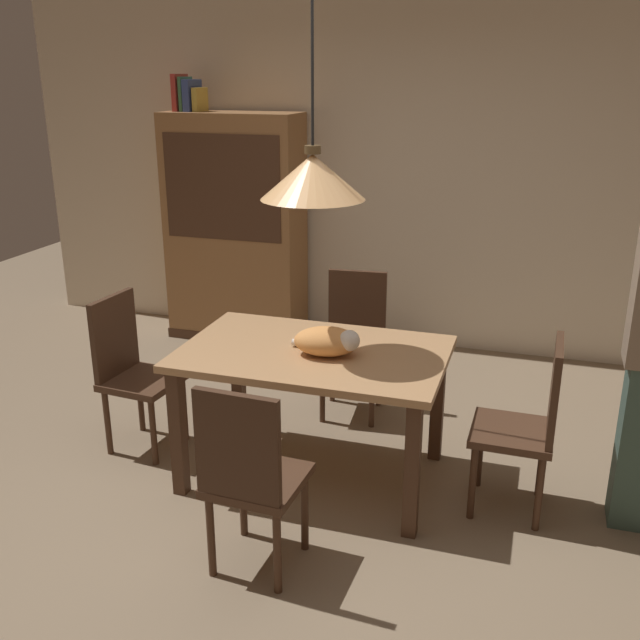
{
  "coord_description": "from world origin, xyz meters",
  "views": [
    {
      "loc": [
        1.14,
        -2.98,
        2.15
      ],
      "look_at": [
        0.02,
        0.57,
        0.85
      ],
      "focal_mm": 40.22,
      "sensor_mm": 36.0,
      "label": 1
    }
  ],
  "objects": [
    {
      "name": "dining_table",
      "position": [
        0.04,
        0.37,
        0.65
      ],
      "size": [
        1.4,
        0.9,
        0.75
      ],
      "color": "tan",
      "rests_on": "ground"
    },
    {
      "name": "ground",
      "position": [
        0.0,
        0.0,
        0.0
      ],
      "size": [
        10.0,
        10.0,
        0.0
      ],
      "primitive_type": "plane",
      "color": "#847056"
    },
    {
      "name": "chair_far_back",
      "position": [
        0.04,
        1.25,
        0.51
      ],
      "size": [
        0.43,
        0.43,
        0.93
      ],
      "color": "#472D1E",
      "rests_on": "ground"
    },
    {
      "name": "chair_near_front",
      "position": [
        0.04,
        -0.51,
        0.51
      ],
      "size": [
        0.42,
        0.42,
        0.93
      ],
      "color": "#472D1E",
      "rests_on": "ground"
    },
    {
      "name": "book_green_slim",
      "position": [
        -1.64,
        2.32,
        1.98
      ],
      "size": [
        0.03,
        0.2,
        0.26
      ],
      "primitive_type": "cube",
      "color": "#427A4C",
      "rests_on": "hutch_bookcase"
    },
    {
      "name": "pendant_lamp",
      "position": [
        0.04,
        0.37,
        1.66
      ],
      "size": [
        0.52,
        0.52,
        1.3
      ],
      "color": "#E0A86B"
    },
    {
      "name": "back_wall",
      "position": [
        0.0,
        2.65,
        1.45
      ],
      "size": [
        6.4,
        0.1,
        2.9
      ],
      "primitive_type": "cube",
      "color": "beige",
      "rests_on": "ground"
    },
    {
      "name": "book_red_tall",
      "position": [
        -1.69,
        2.32,
        1.99
      ],
      "size": [
        0.04,
        0.22,
        0.28
      ],
      "primitive_type": "cube",
      "color": "#B73833",
      "rests_on": "hutch_bookcase"
    },
    {
      "name": "cat_sleeping",
      "position": [
        0.14,
        0.33,
        0.83
      ],
      "size": [
        0.4,
        0.28,
        0.16
      ],
      "color": "#E59951",
      "rests_on": "dining_table"
    },
    {
      "name": "book_blue_wide",
      "position": [
        -1.59,
        2.32,
        1.97
      ],
      "size": [
        0.06,
        0.24,
        0.24
      ],
      "primitive_type": "cube",
      "color": "#384C93",
      "rests_on": "hutch_bookcase"
    },
    {
      "name": "hutch_bookcase",
      "position": [
        -1.26,
        2.32,
        0.89
      ],
      "size": [
        1.12,
        0.45,
        1.85
      ],
      "color": "olive",
      "rests_on": "ground"
    },
    {
      "name": "chair_left_side",
      "position": [
        -1.08,
        0.38,
        0.51
      ],
      "size": [
        0.43,
        0.43,
        0.93
      ],
      "color": "#472D1E",
      "rests_on": "ground"
    },
    {
      "name": "book_yellow_short",
      "position": [
        -1.52,
        2.32,
        1.94
      ],
      "size": [
        0.04,
        0.2,
        0.18
      ],
      "primitive_type": "cube",
      "color": "gold",
      "rests_on": "hutch_bookcase"
    },
    {
      "name": "chair_right_side",
      "position": [
        1.17,
        0.37,
        0.51
      ],
      "size": [
        0.41,
        0.41,
        0.93
      ],
      "color": "#472D1E",
      "rests_on": "ground"
    }
  ]
}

